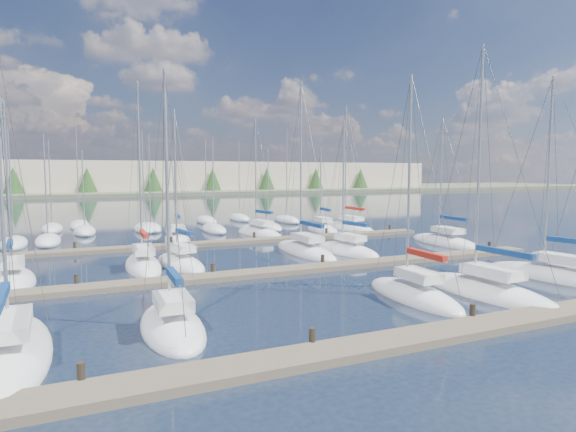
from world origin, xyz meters
name	(u,v)px	position (x,y,z in m)	size (l,w,h in m)	color
ground	(161,217)	(0.00, 60.00, 0.00)	(400.00, 400.00, 0.00)	#1D283A
dock_near	(413,338)	(0.00, 2.01, 0.15)	(44.00, 1.93, 1.10)	#6B5E4C
dock_mid	(275,272)	(0.00, 16.01, 0.15)	(44.00, 1.93, 1.10)	#6B5E4C
dock_far	(217,243)	(0.00, 30.01, 0.15)	(44.00, 1.93, 1.10)	#6B5E4C
sailboat_e	(485,291)	(8.44, 6.36, 0.18)	(3.21, 9.17, 14.29)	white
sailboat_q	(322,229)	(13.86, 35.23, 0.18)	(3.07, 7.00, 10.21)	white
sailboat_r	(349,227)	(17.51, 35.48, 0.19)	(3.26, 9.43, 15.00)	white
sailboat_l	(347,251)	(8.62, 21.15, 0.18)	(3.41, 7.82, 11.66)	white
sailboat_i	(143,265)	(-7.67, 21.70, 0.19)	(2.72, 8.46, 13.71)	white
sailboat_m	(444,242)	(19.55, 21.78, 0.17)	(3.29, 9.11, 12.45)	white
sailboat_f	(556,276)	(15.41, 7.34, 0.18)	(3.89, 9.66, 13.33)	white
sailboat_k	(305,251)	(5.40, 22.59, 0.19)	(2.86, 9.95, 14.81)	white
sailboat_o	(177,239)	(-2.91, 33.63, 0.20)	(3.11, 6.85, 12.68)	white
sailboat_j	(180,263)	(-5.18, 21.25, 0.18)	(3.50, 7.18, 11.84)	white
sailboat_h	(12,281)	(-15.51, 19.92, 0.18)	(3.01, 6.87, 11.57)	white
sailboat_d	(414,295)	(4.26, 7.26, 0.19)	(2.72, 7.64, 12.50)	white
sailboat_p	(259,233)	(6.07, 34.96, 0.19)	(4.03, 8.03, 13.11)	white
sailboat_b	(8,353)	(-14.39, 6.78, 0.17)	(3.25, 9.66, 13.05)	white
sailboat_c	(172,326)	(-8.39, 7.32, 0.18)	(2.81, 6.94, 11.70)	white
distant_boats	(147,228)	(-4.34, 43.76, 0.29)	(36.93, 20.75, 13.30)	#9EA0A5
shoreline	(66,170)	(-13.29, 149.77, 7.44)	(400.00, 60.00, 38.00)	#666B51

